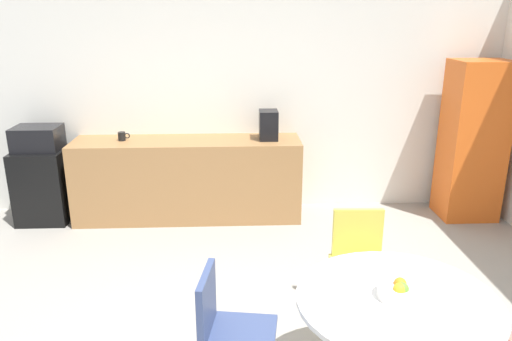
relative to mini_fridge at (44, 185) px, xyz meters
name	(u,v)px	position (x,y,z in m)	size (l,w,h in m)	color
wall_back	(241,98)	(2.20, 0.35, 0.90)	(6.00, 0.10, 2.60)	white
counter_block	(188,179)	(1.60, 0.00, 0.05)	(2.49, 0.60, 0.90)	#9E7042
mini_fridge	(44,185)	(0.00, 0.00, 0.00)	(0.54, 0.54, 0.81)	black
microwave	(38,138)	(0.00, 0.00, 0.53)	(0.48, 0.38, 0.26)	black
locker_cabinet	(473,141)	(4.75, -0.10, 0.47)	(0.60, 0.50, 1.76)	orange
round_table	(396,319)	(3.00, -2.95, 0.20)	(1.12, 1.12, 0.74)	silver
chair_yellow	(359,252)	(3.04, -1.97, 0.12)	(0.44, 0.44, 0.83)	silver
chair_navy	(223,322)	(2.04, -2.80, 0.12)	(0.48, 0.48, 0.83)	silver
fruit_bowl	(399,291)	(3.01, -2.94, 0.38)	(0.24, 0.24, 0.11)	silver
mug_white	(122,136)	(0.90, 0.02, 0.54)	(0.13, 0.08, 0.09)	black
coffee_maker	(268,125)	(2.49, 0.00, 0.66)	(0.20, 0.24, 0.32)	black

